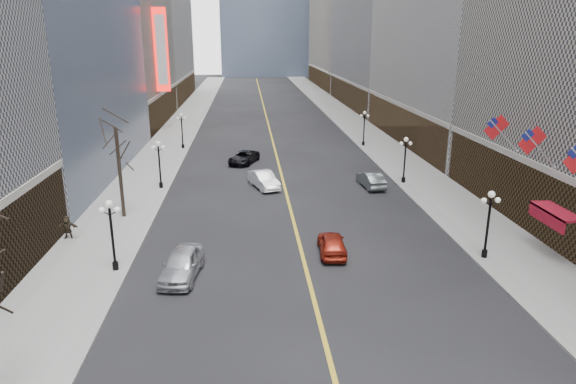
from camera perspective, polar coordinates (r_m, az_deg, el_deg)
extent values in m
cube|color=gray|center=(73.23, 9.37, 5.76)|extent=(6.00, 230.00, 0.15)
cube|color=gray|center=(71.89, -12.96, 5.35)|extent=(6.00, 230.00, 0.15)
cube|color=gold|center=(81.03, -2.06, 7.00)|extent=(0.25, 200.00, 0.02)
cube|color=#46392F|center=(72.08, 13.27, 7.40)|extent=(2.80, 35.00, 5.00)
cube|color=#46392F|center=(108.57, 7.21, 10.80)|extent=(2.80, 39.00, 5.00)
cube|color=#46392F|center=(150.77, 3.88, 12.58)|extent=(2.80, 45.00, 5.00)
cube|color=#46392F|center=(88.75, -14.40, 9.05)|extent=(2.80, 29.00, 5.00)
cube|color=#46392F|center=(122.19, -11.79, 11.25)|extent=(2.80, 37.00, 5.00)
cylinder|color=black|center=(36.09, 20.99, -6.39)|extent=(0.36, 0.36, 0.50)
cylinder|color=black|center=(35.46, 21.28, -3.79)|extent=(0.16, 0.16, 4.00)
sphere|color=white|center=(34.76, 21.69, -0.24)|extent=(0.44, 0.44, 0.44)
sphere|color=white|center=(34.68, 20.95, -0.89)|extent=(0.36, 0.36, 0.36)
sphere|color=white|center=(35.07, 22.28, -0.85)|extent=(0.36, 0.36, 0.36)
cylinder|color=black|center=(51.93, 12.70, 1.34)|extent=(0.36, 0.36, 0.50)
cylinder|color=black|center=(51.50, 12.83, 3.22)|extent=(0.16, 0.16, 4.00)
sphere|color=white|center=(51.02, 12.99, 5.72)|extent=(0.44, 0.44, 0.44)
sphere|color=white|center=(50.96, 12.48, 5.29)|extent=(0.36, 0.36, 0.36)
sphere|color=white|center=(51.23, 13.45, 5.28)|extent=(0.36, 0.36, 0.36)
cylinder|color=black|center=(68.84, 8.37, 5.37)|extent=(0.36, 0.36, 0.50)
cylinder|color=black|center=(68.52, 8.44, 6.81)|extent=(0.16, 0.16, 4.00)
sphere|color=white|center=(68.16, 8.52, 8.71)|extent=(0.44, 0.44, 0.44)
sphere|color=white|center=(68.12, 8.13, 8.38)|extent=(0.36, 0.36, 0.36)
sphere|color=white|center=(68.32, 8.88, 8.37)|extent=(0.36, 0.36, 0.36)
cylinder|color=black|center=(33.75, -18.62, -7.78)|extent=(0.36, 0.36, 0.50)
cylinder|color=black|center=(33.08, -18.91, -5.02)|extent=(0.16, 0.16, 4.00)
sphere|color=white|center=(32.33, -19.29, -1.23)|extent=(0.44, 0.44, 0.44)
sphere|color=white|center=(32.57, -19.99, -1.91)|extent=(0.36, 0.36, 0.36)
sphere|color=white|center=(32.34, -18.45, -1.89)|extent=(0.36, 0.36, 0.36)
cylinder|color=black|center=(50.33, -13.92, 0.76)|extent=(0.36, 0.36, 0.50)
cylinder|color=black|center=(49.89, -14.07, 2.69)|extent=(0.16, 0.16, 4.00)
sphere|color=white|center=(49.39, -14.25, 5.27)|extent=(0.44, 0.44, 0.44)
sphere|color=white|center=(49.55, -14.74, 4.80)|extent=(0.36, 0.36, 0.36)
sphere|color=white|center=(49.40, -13.71, 4.84)|extent=(0.36, 0.36, 0.36)
cylinder|color=black|center=(67.65, -11.59, 5.00)|extent=(0.36, 0.36, 0.50)
cylinder|color=black|center=(67.32, -11.68, 6.46)|extent=(0.16, 0.16, 4.00)
sphere|color=white|center=(66.95, -11.80, 8.40)|extent=(0.44, 0.44, 0.44)
sphere|color=white|center=(67.07, -12.16, 8.04)|extent=(0.36, 0.36, 0.36)
sphere|color=white|center=(66.95, -11.39, 8.07)|extent=(0.36, 0.36, 0.36)
cube|color=navy|center=(32.96, 29.25, 3.93)|extent=(0.88, 0.06, 0.88)
cylinder|color=#B2B2B7|center=(37.81, 26.24, 4.21)|extent=(2.49, 0.12, 2.49)
cube|color=red|center=(37.37, 25.50, 5.20)|extent=(1.94, 0.04, 1.94)
cube|color=navy|center=(37.13, 25.10, 5.74)|extent=(0.88, 0.06, 0.88)
cylinder|color=#B2B2B7|center=(42.10, 22.86, 5.77)|extent=(2.49, 0.12, 2.49)
cube|color=red|center=(41.70, 22.16, 6.67)|extent=(1.94, 0.04, 1.94)
cube|color=navy|center=(41.49, 21.78, 7.16)|extent=(0.88, 0.06, 0.88)
cube|color=maroon|center=(37.30, 27.70, -1.90)|extent=(1.40, 4.00, 0.15)
cube|color=maroon|center=(37.08, 26.77, -2.53)|extent=(0.10, 4.00, 0.90)
cube|color=red|center=(80.73, -13.91, 15.06)|extent=(2.00, 0.50, 12.00)
cube|color=white|center=(80.72, -13.88, 15.06)|extent=(1.40, 0.55, 10.00)
cylinder|color=#2D231C|center=(42.25, -18.17, 2.04)|extent=(0.28, 0.28, 7.20)
imported|color=#BABDC3|center=(31.82, -11.70, -7.84)|extent=(2.67, 5.27, 1.72)
imported|color=white|center=(49.22, -2.70, 1.36)|extent=(3.15, 5.11, 1.59)
imported|color=black|center=(58.96, -4.94, 3.86)|extent=(4.04, 5.61, 1.42)
imported|color=maroon|center=(34.54, 4.91, -5.71)|extent=(1.96, 4.40, 1.47)
imported|color=#565D5F|center=(50.03, 9.20, 1.37)|extent=(2.05, 4.71, 1.50)
imported|color=#30281B|center=(39.76, -23.32, -3.60)|extent=(1.59, 0.52, 1.69)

